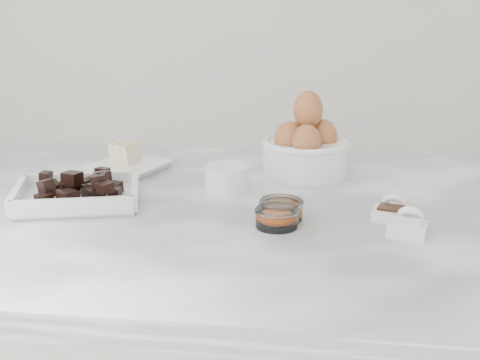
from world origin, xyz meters
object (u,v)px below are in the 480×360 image
Objects in this scene: butter_plate at (129,161)px; sugar_ramekin at (227,177)px; honey_bowl at (281,209)px; zest_bowl at (277,217)px; salt_spoon at (409,225)px; chocolate_dish at (77,191)px; vanilla_spoon at (392,211)px; egg_bowl at (306,148)px.

butter_plate is 0.25m from sugar_ramekin.
honey_bowl is 1.04× the size of zest_bowl.
sugar_ramekin is at bearing 150.04° from salt_spoon.
salt_spoon reaches higher than honey_bowl.
chocolate_dish is 3.00× the size of sugar_ramekin.
chocolate_dish is at bearing 178.96° from vanilla_spoon.
egg_bowl is at bearing 83.22° from zest_bowl.
vanilla_spoon is at bearing -1.04° from chocolate_dish.
chocolate_dish reaches higher than vanilla_spoon.
salt_spoon reaches higher than zest_bowl.
egg_bowl is 0.29m from vanilla_spoon.
sugar_ramekin is at bearing 22.33° from chocolate_dish.
vanilla_spoon is (0.15, -0.24, -0.04)m from egg_bowl.
honey_bowl is 0.20m from salt_spoon.
honey_bowl is 0.94× the size of salt_spoon.
chocolate_dish is 0.27m from sugar_ramekin.
butter_plate is 0.60m from salt_spoon.
vanilla_spoon is (0.18, 0.06, -0.00)m from zest_bowl.
butter_plate is 2.25× the size of vanilla_spoon.
egg_bowl is (0.39, 0.23, 0.03)m from chocolate_dish.
honey_bowl is at bearing -96.84° from egg_bowl.
vanilla_spoon is (0.51, -0.23, -0.00)m from butter_plate.
salt_spoon is at bearing -29.13° from butter_plate.
zest_bowl is 0.20m from salt_spoon.
butter_plate is 2.10× the size of sugar_ramekin.
sugar_ramekin is 0.35m from salt_spoon.
zest_bowl is at bearing -41.53° from butter_plate.
sugar_ramekin is at bearing 129.30° from honey_bowl.
sugar_ramekin is 0.17m from honey_bowl.
egg_bowl is 2.34× the size of honey_bowl.
egg_bowl is 2.30× the size of vanilla_spoon.
chocolate_dish is 3.07× the size of salt_spoon.
egg_bowl is at bearing 83.16° from honey_bowl.
egg_bowl is 0.35m from salt_spoon.
zest_bowl is at bearing -162.36° from vanilla_spoon.
vanilla_spoon reaches higher than honey_bowl.
honey_bowl is (0.33, -0.25, -0.00)m from butter_plate.
salt_spoon is at bearing -7.68° from chocolate_dish.
honey_bowl is 0.98× the size of vanilla_spoon.
honey_bowl is at bearing 167.39° from salt_spoon.
sugar_ramekin is 1.09× the size of honey_bowl.
salt_spoon is at bearing -12.61° from honey_bowl.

